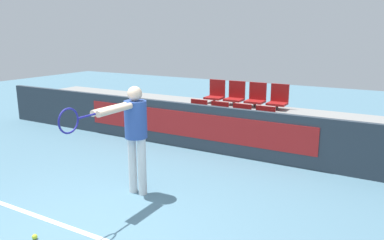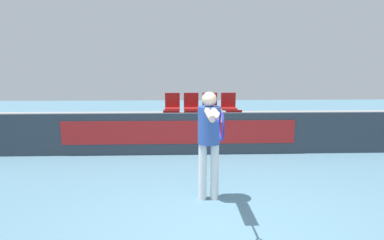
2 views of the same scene
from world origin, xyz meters
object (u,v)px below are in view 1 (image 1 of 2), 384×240
(stadium_chair_3, at_px, (264,123))
(stadium_chair_4, at_px, (216,93))
(stadium_chair_2, at_px, (240,120))
(stadium_chair_5, at_px, (235,95))
(stadium_chair_7, at_px, (278,99))
(tennis_ball, at_px, (35,237))
(stadium_chair_0, at_px, (197,114))
(tennis_player, at_px, (133,128))
(stadium_chair_6, at_px, (256,97))
(stadium_chair_1, at_px, (218,117))

(stadium_chair_3, bearing_deg, stadium_chair_4, 149.31)
(stadium_chair_2, xyz_separation_m, stadium_chair_5, (-0.54, 0.97, 0.37))
(stadium_chair_3, relative_size, stadium_chair_5, 1.00)
(stadium_chair_7, distance_m, tennis_ball, 6.04)
(stadium_chair_0, relative_size, tennis_player, 0.34)
(stadium_chair_6, relative_size, stadium_chair_7, 1.00)
(stadium_chair_1, xyz_separation_m, tennis_player, (0.14, -3.22, 0.47))
(stadium_chair_0, bearing_deg, tennis_ball, -84.96)
(stadium_chair_4, bearing_deg, stadium_chair_5, 0.00)
(stadium_chair_1, bearing_deg, stadium_chair_2, 0.00)
(stadium_chair_1, height_order, stadium_chair_6, stadium_chair_6)
(tennis_player, bearing_deg, stadium_chair_2, 82.22)
(stadium_chair_0, xyz_separation_m, stadium_chair_2, (1.09, 0.00, 0.00))
(stadium_chair_0, height_order, stadium_chair_4, stadium_chair_4)
(stadium_chair_4, bearing_deg, stadium_chair_7, 0.00)
(stadium_chair_7, bearing_deg, tennis_player, -102.75)
(stadium_chair_5, bearing_deg, stadium_chair_0, -119.32)
(stadium_chair_4, xyz_separation_m, stadium_chair_6, (1.09, 0.00, 0.00))
(stadium_chair_3, bearing_deg, tennis_player, -106.40)
(stadium_chair_3, relative_size, stadium_chair_6, 1.00)
(stadium_chair_1, relative_size, stadium_chair_2, 1.00)
(stadium_chair_1, distance_m, tennis_player, 3.26)
(stadium_chair_2, bearing_deg, stadium_chair_1, 180.00)
(stadium_chair_3, xyz_separation_m, tennis_player, (-0.95, -3.22, 0.47))
(stadium_chair_1, distance_m, stadium_chair_2, 0.54)
(stadium_chair_3, relative_size, tennis_ball, 8.77)
(stadium_chair_3, height_order, tennis_player, tennis_player)
(stadium_chair_0, height_order, stadium_chair_1, same)
(stadium_chair_6, xyz_separation_m, tennis_player, (-0.40, -4.19, 0.10))
(stadium_chair_1, relative_size, stadium_chair_3, 1.00)
(stadium_chair_1, bearing_deg, stadium_chair_3, 0.00)
(stadium_chair_6, bearing_deg, tennis_player, -95.50)
(stadium_chair_4, distance_m, stadium_chair_5, 0.54)
(stadium_chair_2, height_order, stadium_chair_3, same)
(stadium_chair_1, xyz_separation_m, stadium_chair_7, (1.09, 0.97, 0.37))
(stadium_chair_1, bearing_deg, stadium_chair_4, 119.32)
(stadium_chair_6, height_order, stadium_chair_7, same)
(stadium_chair_2, distance_m, stadium_chair_5, 1.17)
(stadium_chair_2, height_order, stadium_chair_4, stadium_chair_4)
(stadium_chair_4, distance_m, tennis_ball, 5.93)
(stadium_chair_0, xyz_separation_m, stadium_chair_5, (0.54, 0.97, 0.37))
(stadium_chair_5, distance_m, tennis_ball, 5.92)
(stadium_chair_3, xyz_separation_m, tennis_ball, (-1.20, -4.87, -0.57))
(stadium_chair_0, bearing_deg, stadium_chair_7, 30.69)
(stadium_chair_0, relative_size, stadium_chair_1, 1.00)
(stadium_chair_0, relative_size, stadium_chair_5, 1.00)
(stadium_chair_1, height_order, tennis_ball, stadium_chair_1)
(stadium_chair_4, xyz_separation_m, stadium_chair_7, (1.63, 0.00, 0.00))
(stadium_chair_5, bearing_deg, stadium_chair_6, 0.00)
(tennis_ball, bearing_deg, tennis_player, 81.19)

